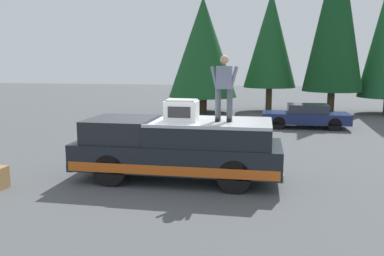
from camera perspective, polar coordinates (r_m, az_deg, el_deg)
ground_plane at (r=11.06m, az=-3.86°, el=-7.15°), size 90.00×90.00×0.00m
pickup_truck at (r=10.67m, az=-2.03°, el=-2.92°), size 2.01×5.54×1.65m
compressor_unit at (r=10.31m, az=-1.52°, el=2.59°), size 0.65×0.84×0.56m
person_on_truck_bed at (r=10.18m, az=4.65°, el=6.00°), size 0.29×0.72×1.69m
parked_car_navy at (r=20.02m, az=16.10°, el=1.68°), size 1.64×4.10×1.16m
conifer_left at (r=26.10m, az=20.08°, el=15.35°), size 3.58×3.58×10.79m
conifer_center_left at (r=26.33m, az=11.30°, el=12.41°), size 3.36×3.36×7.66m
conifer_center_right at (r=25.06m, az=1.61°, el=11.56°), size 4.29×4.29×7.17m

